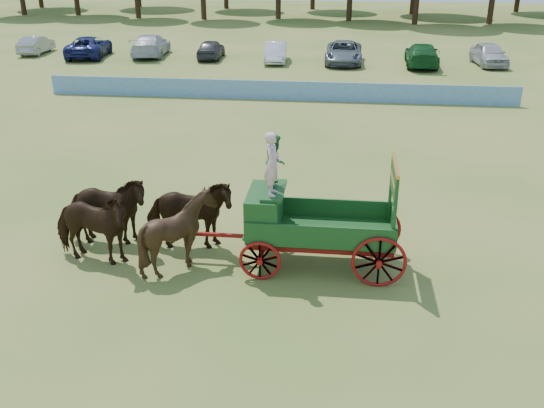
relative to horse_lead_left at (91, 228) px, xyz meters
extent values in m
plane|color=olive|center=(3.94, 1.04, -1.05)|extent=(160.00, 160.00, 0.00)
imported|color=#321C0E|center=(0.00, 0.00, 0.00)|extent=(2.63, 1.52, 2.09)
imported|color=#321C0E|center=(0.00, 1.10, 0.00)|extent=(2.56, 1.32, 2.09)
imported|color=#321C0E|center=(2.40, 0.00, 0.00)|extent=(2.02, 1.83, 2.10)
imported|color=#321C0E|center=(2.40, 1.10, 0.00)|extent=(2.60, 1.44, 2.09)
cube|color=maroon|center=(4.60, 0.55, -0.45)|extent=(0.12, 2.00, 0.12)
cube|color=maroon|center=(7.60, 0.55, -0.45)|extent=(0.12, 2.00, 0.12)
cube|color=maroon|center=(6.10, 0.00, -0.33)|extent=(3.80, 0.10, 0.12)
cube|color=maroon|center=(6.10, 1.10, -0.33)|extent=(3.80, 0.10, 0.12)
cube|color=maroon|center=(3.70, 0.55, -0.30)|extent=(2.80, 0.09, 0.09)
cube|color=#1A4F1E|center=(6.10, 0.55, -0.05)|extent=(3.80, 1.80, 0.10)
cube|color=#1A4F1E|center=(6.10, -0.33, 0.25)|extent=(3.80, 0.06, 0.55)
cube|color=#1A4F1E|center=(6.10, 1.43, 0.25)|extent=(3.80, 0.06, 0.55)
cube|color=#1A4F1E|center=(7.98, 0.55, 0.25)|extent=(0.06, 1.80, 0.55)
cube|color=#1A4F1E|center=(4.60, 0.55, 0.50)|extent=(0.85, 1.70, 1.05)
cube|color=#1A4F1E|center=(4.85, 0.55, 1.07)|extent=(0.55, 1.50, 0.08)
cube|color=#1A4F1E|center=(4.22, 0.55, 0.30)|extent=(0.10, 1.60, 0.65)
cube|color=#1A4F1E|center=(4.40, 0.55, 0.00)|extent=(0.55, 1.60, 0.06)
cube|color=#1A4F1E|center=(7.90, -0.25, 0.90)|extent=(0.08, 0.08, 1.80)
cube|color=#1A4F1E|center=(7.90, 1.35, 0.90)|extent=(0.08, 0.08, 1.80)
cube|color=#1A4F1E|center=(7.90, 0.55, 1.50)|extent=(0.07, 1.75, 0.75)
cube|color=gold|center=(7.90, 0.55, 1.90)|extent=(0.08, 1.80, 0.09)
cube|color=gold|center=(7.86, 0.55, 1.50)|extent=(0.02, 1.30, 0.12)
torus|color=maroon|center=(4.60, -0.40, -0.50)|extent=(1.09, 0.09, 1.09)
torus|color=maroon|center=(4.60, 1.50, -0.50)|extent=(1.09, 0.09, 1.09)
torus|color=maroon|center=(7.60, -0.40, -0.35)|extent=(1.39, 0.09, 1.39)
torus|color=maroon|center=(7.60, 1.50, -0.35)|extent=(1.39, 0.09, 1.39)
imported|color=beige|center=(4.85, 0.20, 1.93)|extent=(0.39, 0.60, 1.64)
imported|color=#235F31|center=(4.85, 0.90, 1.79)|extent=(0.51, 0.66, 1.36)
cube|color=#1E62A6|center=(2.94, 19.04, -0.52)|extent=(26.00, 0.08, 1.05)
imported|color=gray|center=(-17.41, 31.92, -0.37)|extent=(1.62, 4.18, 1.36)
imported|color=navy|center=(-12.71, 30.97, -0.28)|extent=(3.26, 5.84, 1.54)
imported|color=silver|center=(-8.20, 31.96, -0.23)|extent=(2.80, 5.80, 1.63)
imported|color=#333338|center=(-3.38, 31.32, -0.34)|extent=(1.82, 4.21, 1.41)
imported|color=silver|center=(1.58, 30.46, -0.34)|extent=(1.75, 4.36, 1.41)
imported|color=slate|center=(6.49, 30.57, -0.28)|extent=(2.61, 5.57, 1.54)
imported|color=#144C1E|center=(11.94, 30.10, -0.26)|extent=(2.45, 5.53, 1.58)
imported|color=#B2B2B7|center=(16.70, 30.97, -0.26)|extent=(2.26, 4.76, 1.57)
cylinder|color=#382314|center=(6.88, 56.56, 1.04)|extent=(0.60, 0.60, 4.18)
cylinder|color=#382314|center=(21.83, 55.56, 1.39)|extent=(0.60, 0.60, 4.87)
camera|label=1|loc=(6.48, -13.90, 6.99)|focal=40.00mm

